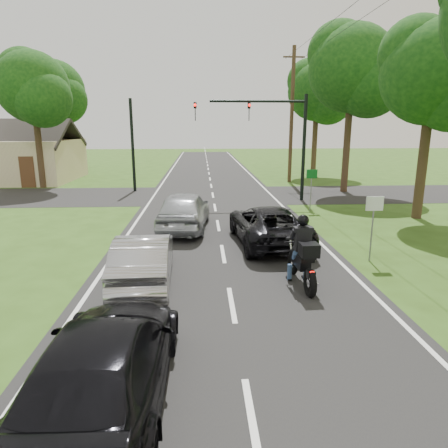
{
  "coord_description": "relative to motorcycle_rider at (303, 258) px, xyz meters",
  "views": [
    {
      "loc": [
        -0.7,
        -8.99,
        4.24
      ],
      "look_at": [
        -0.02,
        3.0,
        1.3
      ],
      "focal_mm": 32.0,
      "sensor_mm": 36.0,
      "label": 1
    }
  ],
  "objects": [
    {
      "name": "ground",
      "position": [
        -2.0,
        -1.11,
        -0.79
      ],
      "size": [
        140.0,
        140.0,
        0.0
      ],
      "primitive_type": "plane",
      "color": "#2C4914",
      "rests_on": "ground"
    },
    {
      "name": "road",
      "position": [
        -2.0,
        8.89,
        -0.78
      ],
      "size": [
        8.0,
        100.0,
        0.01
      ],
      "primitive_type": "cube",
      "color": "black",
      "rests_on": "ground"
    },
    {
      "name": "cross_road",
      "position": [
        -2.0,
        14.89,
        -0.78
      ],
      "size": [
        60.0,
        7.0,
        0.01
      ],
      "primitive_type": "cube",
      "color": "black",
      "rests_on": "ground"
    },
    {
      "name": "motorcycle_rider",
      "position": [
        0.0,
        0.0,
        0.0
      ],
      "size": [
        0.66,
        2.32,
        2.0
      ],
      "rotation": [
        0.0,
        0.0,
        0.05
      ],
      "color": "black",
      "rests_on": "ground"
    },
    {
      "name": "dark_suv",
      "position": [
        -0.27,
        4.11,
        -0.07
      ],
      "size": [
        2.71,
        5.22,
        1.4
      ],
      "primitive_type": "imported",
      "rotation": [
        0.0,
        0.0,
        3.22
      ],
      "color": "black",
      "rests_on": "road"
    },
    {
      "name": "silver_sedan",
      "position": [
        -4.31,
        0.44,
        -0.09
      ],
      "size": [
        1.63,
        4.24,
        1.38
      ],
      "primitive_type": "imported",
      "rotation": [
        0.0,
        0.0,
        3.18
      ],
      "color": "#ABAAAF",
      "rests_on": "road"
    },
    {
      "name": "silver_suv",
      "position": [
        -3.44,
        6.39,
        0.04
      ],
      "size": [
        2.33,
        4.91,
        1.62
      ],
      "primitive_type": "imported",
      "rotation": [
        0.0,
        0.0,
        3.05
      ],
      "color": "#A8ACB0",
      "rests_on": "road"
    },
    {
      "name": "dark_car_behind",
      "position": [
        -4.21,
        -4.57,
        -0.07
      ],
      "size": [
        2.07,
        4.88,
        1.41
      ],
      "primitive_type": "imported",
      "rotation": [
        0.0,
        0.0,
        3.12
      ],
      "color": "black",
      "rests_on": "road"
    },
    {
      "name": "traffic_signal",
      "position": [
        1.34,
        12.88,
        3.35
      ],
      "size": [
        6.38,
        0.44,
        6.0
      ],
      "color": "black",
      "rests_on": "ground"
    },
    {
      "name": "signal_pole_far",
      "position": [
        -7.2,
        16.89,
        2.21
      ],
      "size": [
        0.2,
        0.2,
        6.0
      ],
      "primitive_type": "cylinder",
      "color": "black",
      "rests_on": "ground"
    },
    {
      "name": "utility_pole_far",
      "position": [
        4.2,
        20.89,
        4.3
      ],
      "size": [
        1.6,
        0.28,
        10.0
      ],
      "color": "#4E3623",
      "rests_on": "ground"
    },
    {
      "name": "sign_white",
      "position": [
        2.7,
        1.87,
        0.81
      ],
      "size": [
        0.55,
        0.07,
        2.12
      ],
      "color": "slate",
      "rests_on": "ground"
    },
    {
      "name": "sign_green",
      "position": [
        2.9,
        9.87,
        0.81
      ],
      "size": [
        0.55,
        0.07,
        2.12
      ],
      "color": "slate",
      "rests_on": "ground"
    },
    {
      "name": "tree_row_c",
      "position": [
        7.75,
        7.69,
        5.45
      ],
      "size": [
        4.8,
        4.65,
        8.76
      ],
      "color": "#332316",
      "rests_on": "ground"
    },
    {
      "name": "tree_row_d",
      "position": [
        7.1,
        15.65,
        6.65
      ],
      "size": [
        5.76,
        5.58,
        10.45
      ],
      "color": "#332316",
      "rests_on": "ground"
    },
    {
      "name": "tree_row_e",
      "position": [
        7.48,
        24.67,
        6.05
      ],
      "size": [
        5.28,
        5.12,
        9.61
      ],
      "color": "#332316",
      "rests_on": "ground"
    },
    {
      "name": "tree_left_near",
      "position": [
        -13.73,
        18.67,
        5.75
      ],
      "size": [
        5.12,
        4.96,
        9.22
      ],
      "color": "#332316",
      "rests_on": "ground"
    },
    {
      "name": "tree_left_far",
      "position": [
        -15.7,
        28.65,
        6.35
      ],
      "size": [
        5.76,
        5.58,
        10.14
      ],
      "color": "#332316",
      "rests_on": "ground"
    },
    {
      "name": "house",
      "position": [
        -18.0,
        22.89,
        0.98
      ],
      "size": [
        10.2,
        8.0,
        4.84
      ],
      "color": "tan",
      "rests_on": "ground"
    }
  ]
}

